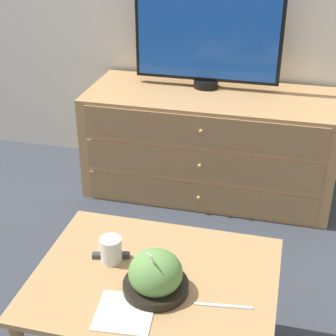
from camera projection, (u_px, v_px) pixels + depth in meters
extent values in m
plane|color=#383D47|center=(214.00, 164.00, 3.41)|extent=(12.00, 12.00, 0.00)
cube|color=tan|center=(209.00, 143.00, 3.00)|extent=(1.40, 0.56, 0.60)
cube|color=#A1794C|center=(199.00, 197.00, 2.85)|extent=(1.28, 0.01, 0.16)
sphere|color=tan|center=(199.00, 198.00, 2.84)|extent=(0.02, 0.02, 0.02)
cube|color=#A1794C|center=(200.00, 165.00, 2.75)|extent=(1.28, 0.01, 0.16)
sphere|color=tan|center=(200.00, 166.00, 2.75)|extent=(0.02, 0.02, 0.02)
cube|color=#A1794C|center=(201.00, 131.00, 2.66)|extent=(1.28, 0.01, 0.16)
sphere|color=tan|center=(201.00, 131.00, 2.65)|extent=(0.02, 0.02, 0.02)
cylinder|color=black|center=(206.00, 84.00, 2.94)|extent=(0.14, 0.14, 0.04)
cube|color=black|center=(208.00, 34.00, 2.82)|extent=(0.82, 0.04, 0.52)
cube|color=blue|center=(207.00, 35.00, 2.80)|extent=(0.78, 0.01, 0.48)
cube|color=tan|center=(155.00, 279.00, 1.76)|extent=(0.83, 0.64, 0.02)
cylinder|color=#9C7549|center=(88.00, 261.00, 2.19)|extent=(0.04, 0.04, 0.41)
cylinder|color=#9C7549|center=(267.00, 290.00, 2.03)|extent=(0.04, 0.04, 0.41)
cylinder|color=black|center=(156.00, 286.00, 1.69)|extent=(0.22, 0.22, 0.03)
ellipsoid|color=#66994C|center=(156.00, 273.00, 1.66)|extent=(0.18, 0.18, 0.15)
cube|color=white|center=(160.00, 271.00, 1.63)|extent=(0.06, 0.06, 0.15)
cube|color=white|center=(151.00, 258.00, 1.58)|extent=(0.03, 0.03, 0.03)
cylinder|color=#9E6638|center=(111.00, 254.00, 1.82)|extent=(0.07, 0.07, 0.06)
cylinder|color=white|center=(111.00, 250.00, 1.81)|extent=(0.08, 0.08, 0.09)
cube|color=silver|center=(125.00, 312.00, 1.60)|extent=(0.20, 0.20, 0.00)
cube|color=white|center=(223.00, 306.00, 1.63)|extent=(0.19, 0.03, 0.01)
cube|color=#38383D|center=(111.00, 255.00, 1.84)|extent=(0.14, 0.06, 0.02)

